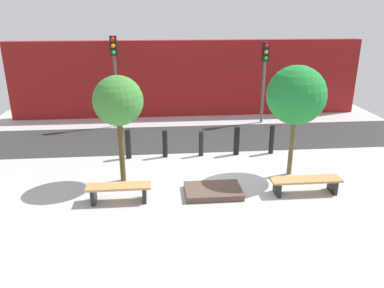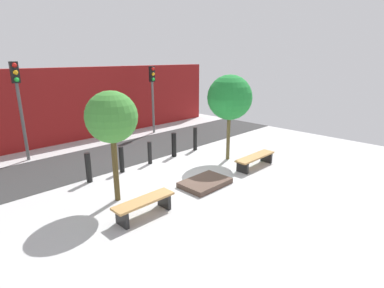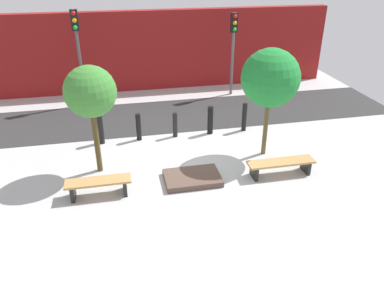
# 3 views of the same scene
# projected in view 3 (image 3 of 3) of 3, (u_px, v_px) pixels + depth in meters

# --- Properties ---
(ground_plane) EXTENTS (18.00, 18.00, 0.00)m
(ground_plane) POSITION_uv_depth(u_px,v_px,m) (186.00, 164.00, 11.31)
(ground_plane) COLOR #B6B6B6
(road_strip) EXTENTS (18.00, 3.25, 0.01)m
(road_strip) POSITION_uv_depth(u_px,v_px,m) (167.00, 116.00, 14.63)
(road_strip) COLOR #303030
(road_strip) RESTS_ON ground
(building_facade) EXTENTS (16.20, 0.50, 3.49)m
(building_facade) POSITION_uv_depth(u_px,v_px,m) (155.00, 50.00, 16.87)
(building_facade) COLOR maroon
(building_facade) RESTS_ON ground
(bench_left) EXTENTS (1.69, 0.46, 0.47)m
(bench_left) POSITION_uv_depth(u_px,v_px,m) (99.00, 185.00, 9.71)
(bench_left) COLOR black
(bench_left) RESTS_ON ground
(bench_right) EXTENTS (1.94, 0.46, 0.44)m
(bench_right) POSITION_uv_depth(u_px,v_px,m) (281.00, 165.00, 10.63)
(bench_right) COLOR black
(bench_right) RESTS_ON ground
(planter_bed) EXTENTS (1.55, 1.05, 0.17)m
(planter_bed) POSITION_uv_depth(u_px,v_px,m) (192.00, 178.00, 10.46)
(planter_bed) COLOR brown
(planter_bed) RESTS_ON ground
(tree_behind_left_bench) EXTENTS (1.40, 1.40, 3.13)m
(tree_behind_left_bench) POSITION_uv_depth(u_px,v_px,m) (90.00, 93.00, 9.89)
(tree_behind_left_bench) COLOR #4D3E1F
(tree_behind_left_bench) RESTS_ON ground
(tree_behind_right_bench) EXTENTS (1.72, 1.72, 3.33)m
(tree_behind_right_bench) POSITION_uv_depth(u_px,v_px,m) (270.00, 78.00, 10.78)
(tree_behind_right_bench) COLOR brown
(tree_behind_right_bench) RESTS_ON ground
(bollard_far_left) EXTENTS (0.19, 0.19, 1.00)m
(bollard_far_left) POSITION_uv_depth(u_px,v_px,m) (101.00, 130.00, 12.32)
(bollard_far_left) COLOR black
(bollard_far_left) RESTS_ON ground
(bollard_left) EXTENTS (0.17, 0.17, 0.93)m
(bollard_left) POSITION_uv_depth(u_px,v_px,m) (139.00, 127.00, 12.56)
(bollard_left) COLOR black
(bollard_left) RESTS_ON ground
(bollard_center) EXTENTS (0.16, 0.16, 0.87)m
(bollard_center) POSITION_uv_depth(u_px,v_px,m) (175.00, 125.00, 12.80)
(bollard_center) COLOR black
(bollard_center) RESTS_ON ground
(bollard_right) EXTENTS (0.20, 0.20, 0.99)m
(bollard_right) POSITION_uv_depth(u_px,v_px,m) (210.00, 120.00, 13.00)
(bollard_right) COLOR black
(bollard_right) RESTS_ON ground
(bollard_far_right) EXTENTS (0.17, 0.17, 1.02)m
(bollard_far_right) POSITION_uv_depth(u_px,v_px,m) (244.00, 117.00, 13.22)
(bollard_far_right) COLOR black
(bollard_far_right) RESTS_ON ground
(traffic_light_west) EXTENTS (0.28, 0.27, 3.80)m
(traffic_light_west) POSITION_uv_depth(u_px,v_px,m) (77.00, 41.00, 14.52)
(traffic_light_west) COLOR #515151
(traffic_light_west) RESTS_ON ground
(traffic_light_mid_west) EXTENTS (0.28, 0.27, 3.50)m
(traffic_light_mid_west) POSITION_uv_depth(u_px,v_px,m) (233.00, 39.00, 15.76)
(traffic_light_mid_west) COLOR slate
(traffic_light_mid_west) RESTS_ON ground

